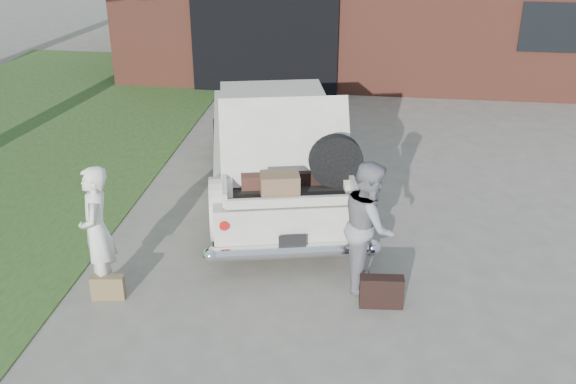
# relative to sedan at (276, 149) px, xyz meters

# --- Properties ---
(ground) EXTENTS (90.00, 90.00, 0.00)m
(ground) POSITION_rel_sedan_xyz_m (0.47, -2.83, -0.73)
(ground) COLOR gray
(ground) RESTS_ON ground
(sedan) EXTENTS (2.97, 5.25, 1.93)m
(sedan) POSITION_rel_sedan_xyz_m (0.00, 0.00, 0.00)
(sedan) COLOR silver
(sedan) RESTS_ON ground
(woman_left) EXTENTS (0.52, 0.65, 1.56)m
(woman_left) POSITION_rel_sedan_xyz_m (-1.63, -2.86, 0.05)
(woman_left) COLOR white
(woman_left) RESTS_ON ground
(woman_right) EXTENTS (0.65, 0.80, 1.56)m
(woman_right) POSITION_rel_sedan_xyz_m (1.42, -2.31, 0.05)
(woman_right) COLOR gray
(woman_right) RESTS_ON ground
(suitcase_left) EXTENTS (0.39, 0.17, 0.29)m
(suitcase_left) POSITION_rel_sedan_xyz_m (-1.50, -3.04, -0.58)
(suitcase_left) COLOR olive
(suitcase_left) RESTS_ON ground
(suitcase_right) EXTENTS (0.50, 0.20, 0.38)m
(suitcase_right) POSITION_rel_sedan_xyz_m (1.60, -2.78, -0.54)
(suitcase_right) COLOR black
(suitcase_right) RESTS_ON ground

